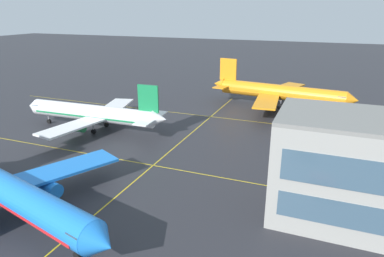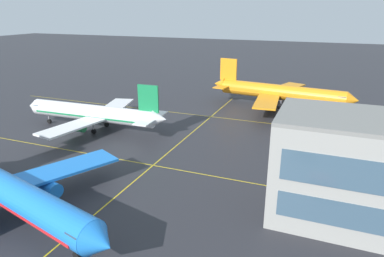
% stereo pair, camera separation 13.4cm
% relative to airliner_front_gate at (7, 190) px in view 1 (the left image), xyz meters
% --- Properties ---
extents(airliner_front_gate, '(39.47, 33.59, 12.40)m').
position_rel_airliner_front_gate_xyz_m(airliner_front_gate, '(0.00, 0.00, 0.00)').
color(airliner_front_gate, blue).
rests_on(airliner_front_gate, ground).
extents(airliner_second_row, '(37.29, 32.22, 11.61)m').
position_rel_airliner_front_gate_xyz_m(airliner_second_row, '(-11.97, 34.21, -0.27)').
color(airliner_second_row, white).
rests_on(airliner_second_row, ground).
extents(airliner_third_row, '(41.21, 35.27, 12.81)m').
position_rel_airliner_front_gate_xyz_m(airliner_third_row, '(24.64, 70.04, 0.14)').
color(airliner_third_row, orange).
rests_on(airliner_third_row, ground).
extents(taxiway_markings, '(124.31, 106.23, 0.01)m').
position_rel_airliner_front_gate_xyz_m(taxiway_markings, '(9.88, 21.81, -4.23)').
color(taxiway_markings, yellow).
rests_on(taxiway_markings, ground).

